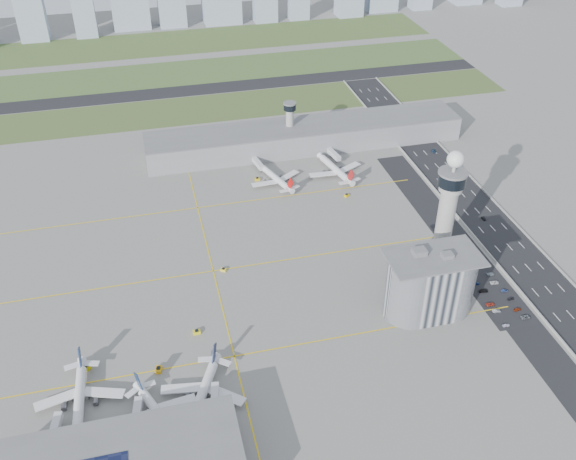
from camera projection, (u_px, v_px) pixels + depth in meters
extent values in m
plane|color=gray|center=(306.00, 297.00, 305.83)|extent=(1000.00, 1000.00, 0.00)
cube|color=#475B2B|center=(201.00, 109.00, 480.48)|extent=(480.00, 50.00, 0.08)
cube|color=#46622E|center=(189.00, 73.00, 540.03)|extent=(480.00, 60.00, 0.08)
cube|color=#475C2B|center=(178.00, 42.00, 603.56)|extent=(480.00, 70.00, 0.08)
cube|color=black|center=(194.00, 90.00, 509.85)|extent=(480.00, 22.00, 0.10)
cube|color=black|center=(522.00, 261.00, 328.69)|extent=(28.00, 500.00, 0.10)
cube|color=#9E9E99|center=(497.00, 264.00, 325.59)|extent=(0.60, 500.00, 1.20)
cube|color=#9E9E99|center=(546.00, 256.00, 331.16)|extent=(0.60, 500.00, 1.20)
cube|color=black|center=(487.00, 280.00, 315.78)|extent=(18.00, 260.00, 0.08)
cube|color=black|center=(496.00, 296.00, 305.85)|extent=(20.00, 44.00, 0.10)
cube|color=yellow|center=(234.00, 356.00, 274.05)|extent=(260.00, 0.60, 0.01)
cube|color=yellow|center=(213.00, 271.00, 321.69)|extent=(260.00, 0.60, 0.01)
cube|color=yellow|center=(198.00, 208.00, 369.33)|extent=(260.00, 0.60, 0.01)
cube|color=yellow|center=(213.00, 271.00, 321.69)|extent=(0.60, 260.00, 0.01)
cylinder|color=#ADAAA5|center=(444.00, 225.00, 312.73)|extent=(8.40, 8.40, 48.00)
cylinder|color=#ADAAA5|center=(451.00, 187.00, 300.09)|extent=(11.00, 11.00, 4.00)
cylinder|color=black|center=(452.00, 179.00, 297.79)|extent=(13.00, 13.00, 6.00)
cylinder|color=slate|center=(453.00, 173.00, 295.78)|extent=(14.00, 14.00, 1.00)
cylinder|color=#ADAAA5|center=(454.00, 168.00, 294.35)|extent=(1.60, 1.60, 5.00)
sphere|color=white|center=(456.00, 159.00, 291.76)|extent=(8.00, 8.00, 8.00)
cylinder|color=#ADAAA5|center=(290.00, 128.00, 422.86)|extent=(5.00, 5.00, 28.00)
cylinder|color=black|center=(290.00, 107.00, 414.25)|extent=(8.00, 8.00, 4.00)
cylinder|color=slate|center=(290.00, 103.00, 412.81)|extent=(8.60, 8.60, 0.80)
cube|color=#B2B2B7|center=(430.00, 284.00, 290.10)|extent=(18.00, 24.00, 30.00)
cylinder|color=#B2B2B7|center=(411.00, 287.00, 288.31)|extent=(24.00, 24.00, 30.00)
cylinder|color=#B2B2B7|center=(448.00, 281.00, 291.89)|extent=(24.00, 24.00, 30.00)
cube|color=slate|center=(434.00, 257.00, 281.25)|extent=(42.00, 24.00, 0.80)
cube|color=slate|center=(419.00, 252.00, 281.52)|extent=(6.00, 5.00, 3.00)
cube|color=slate|center=(447.00, 256.00, 279.91)|extent=(5.00, 4.00, 2.40)
cube|color=gray|center=(305.00, 136.00, 427.00)|extent=(210.00, 32.00, 15.00)
cube|color=slate|center=(305.00, 126.00, 422.46)|extent=(210.00, 32.00, 0.80)
imported|color=white|center=(506.00, 325.00, 288.90)|extent=(3.47, 1.60, 1.15)
imported|color=#909199|center=(496.00, 311.00, 296.66)|extent=(3.98, 1.79, 1.27)
imported|color=#B23523|center=(490.00, 304.00, 300.42)|extent=(4.36, 2.13, 1.19)
imported|color=black|center=(483.00, 291.00, 308.31)|extent=(4.69, 2.28, 1.31)
imported|color=navy|center=(476.00, 283.00, 312.82)|extent=(3.66, 1.73, 1.21)
imported|color=silver|center=(469.00, 276.00, 317.64)|extent=(3.96, 1.65, 1.27)
imported|color=slate|center=(526.00, 317.00, 293.26)|extent=(4.65, 2.16, 1.29)
imported|color=maroon|center=(517.00, 309.00, 297.60)|extent=(3.97, 2.04, 1.10)
imported|color=#232129|center=(511.00, 299.00, 303.71)|extent=(3.49, 1.80, 1.14)
imported|color=navy|center=(504.00, 291.00, 308.54)|extent=(3.44, 1.55, 1.10)
imported|color=silver|center=(494.00, 282.00, 313.40)|extent=(4.78, 2.54, 1.28)
imported|color=#8C99A3|center=(490.00, 274.00, 318.79)|extent=(4.34, 1.87, 1.24)
imported|color=black|center=(484.00, 219.00, 359.23)|extent=(1.31, 3.59, 1.18)
imported|color=navy|center=(434.00, 151.00, 424.68)|extent=(2.73, 4.81, 1.27)
imported|color=gray|center=(381.00, 115.00, 471.35)|extent=(1.68, 3.44, 1.13)
cube|color=#9EADC1|center=(29.00, 4.00, 589.97)|extent=(25.49, 20.39, 66.89)
cube|color=#9EADC1|center=(84.00, 13.00, 604.24)|extent=(20.04, 16.03, 45.20)
cube|color=#9EADC1|center=(265.00, 7.00, 648.85)|extent=(23.01, 18.41, 27.75)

